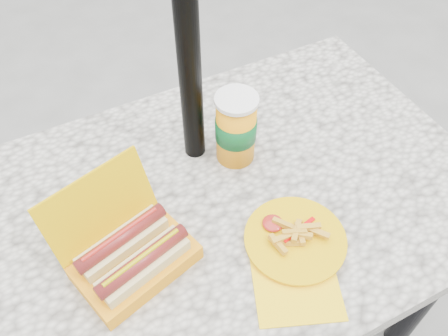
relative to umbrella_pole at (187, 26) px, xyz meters
name	(u,v)px	position (x,y,z in m)	size (l,w,h in m)	color
ground	(225,326)	(0.00, -0.16, -1.10)	(60.00, 60.00, 0.00)	slate
picnic_table	(225,223)	(0.00, -0.16, -0.46)	(1.20, 0.80, 0.75)	beige
umbrella_pole	(187,26)	(0.00, 0.00, 0.00)	(0.05, 0.05, 2.20)	black
hotdog_box	(132,254)	(-0.24, -0.23, -0.31)	(0.28, 0.26, 0.18)	#E0AC00
fries_plate	(295,242)	(0.07, -0.34, -0.34)	(0.27, 0.30, 0.04)	yellow
soda_cup	(236,128)	(0.08, -0.06, -0.26)	(0.10, 0.10, 0.18)	#FF9D0E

